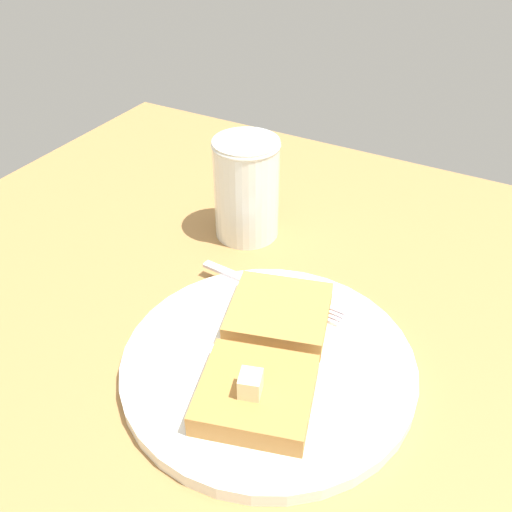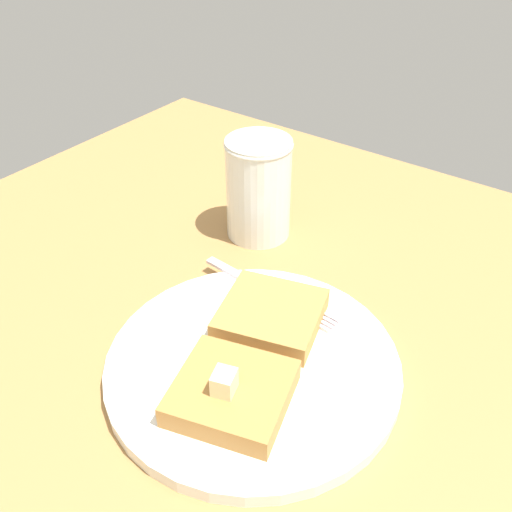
# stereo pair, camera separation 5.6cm
# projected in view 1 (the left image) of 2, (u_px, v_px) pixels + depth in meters

# --- Properties ---
(table_surface) EXTENTS (1.10, 1.10, 0.02)m
(table_surface) POSITION_uv_depth(u_px,v_px,m) (281.00, 499.00, 0.42)
(table_surface) COLOR #9F7340
(table_surface) RESTS_ON ground
(plate) EXTENTS (0.26, 0.26, 0.01)m
(plate) POSITION_uv_depth(u_px,v_px,m) (268.00, 364.00, 0.50)
(plate) COLOR white
(plate) RESTS_ON table_surface
(toast_slice_left) EXTENTS (0.11, 0.11, 0.02)m
(toast_slice_left) POSITION_uv_depth(u_px,v_px,m) (256.00, 394.00, 0.45)
(toast_slice_left) COLOR #B0783A
(toast_slice_left) RESTS_ON plate
(toast_slice_middle) EXTENTS (0.11, 0.11, 0.02)m
(toast_slice_middle) POSITION_uv_depth(u_px,v_px,m) (279.00, 314.00, 0.53)
(toast_slice_middle) COLOR #B8823F
(toast_slice_middle) RESTS_ON plate
(butter_pat_primary) EXTENTS (0.02, 0.02, 0.02)m
(butter_pat_primary) POSITION_uv_depth(u_px,v_px,m) (250.00, 384.00, 0.43)
(butter_pat_primary) COLOR beige
(butter_pat_primary) RESTS_ON toast_slice_left
(fork) EXTENTS (0.03, 0.16, 0.00)m
(fork) POSITION_uv_depth(u_px,v_px,m) (278.00, 294.00, 0.56)
(fork) COLOR silver
(fork) RESTS_ON plate
(syrup_jar) EXTENTS (0.08, 0.08, 0.12)m
(syrup_jar) POSITION_uv_depth(u_px,v_px,m) (247.00, 193.00, 0.65)
(syrup_jar) COLOR #5C2B11
(syrup_jar) RESTS_ON table_surface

